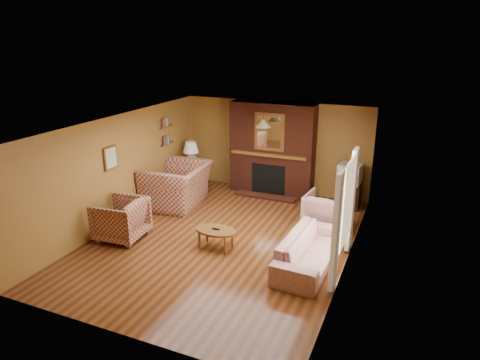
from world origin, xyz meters
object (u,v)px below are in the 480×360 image
at_px(plaid_armchair, 121,219).
at_px(table_lamp, 191,153).
at_px(floral_armchair, 325,210).
at_px(side_table, 192,178).
at_px(crt_tv, 350,174).
at_px(floral_sofa, 310,250).
at_px(tv_stand, 348,195).
at_px(coffee_table, 216,232).
at_px(fireplace, 272,150).
at_px(plaid_loveseat, 177,185).

height_order(plaid_armchair, table_lamp, table_lamp).
bearing_deg(floral_armchair, side_table, -8.76).
distance_m(side_table, crt_tv, 4.20).
distance_m(floral_sofa, crt_tv, 3.17).
distance_m(table_lamp, tv_stand, 4.22).
xyz_separation_m(coffee_table, table_lamp, (-2.14, 2.86, 0.66)).
relative_size(side_table, tv_stand, 1.02).
distance_m(fireplace, floral_sofa, 3.91).
relative_size(fireplace, table_lamp, 3.46).
xyz_separation_m(floral_sofa, side_table, (-4.00, 2.77, 0.01)).
bearing_deg(fireplace, tv_stand, -5.15).
relative_size(floral_sofa, table_lamp, 2.99).
bearing_deg(coffee_table, floral_sofa, 2.83).
height_order(plaid_loveseat, tv_stand, plaid_loveseat).
bearing_deg(floral_sofa, tv_stand, 0.20).
bearing_deg(plaid_loveseat, fireplace, 127.00).
bearing_deg(coffee_table, crt_tv, 57.92).
distance_m(floral_armchair, tv_stand, 1.36).
distance_m(plaid_loveseat, floral_armchair, 3.62).
bearing_deg(plaid_armchair, floral_armchair, 116.01).
distance_m(plaid_armchair, crt_tv, 5.38).
bearing_deg(crt_tv, floral_armchair, -102.37).
xyz_separation_m(coffee_table, tv_stand, (2.01, 3.21, -0.05)).
height_order(coffee_table, table_lamp, table_lamp).
relative_size(fireplace, plaid_loveseat, 1.53).
relative_size(floral_armchair, table_lamp, 1.19).
xyz_separation_m(plaid_loveseat, coffee_table, (1.89, -1.70, -0.16)).
height_order(plaid_loveseat, crt_tv, crt_tv).
bearing_deg(tv_stand, fireplace, 175.39).
distance_m(tv_stand, crt_tv, 0.55).
bearing_deg(plaid_armchair, coffee_table, 95.16).
xyz_separation_m(plaid_loveseat, crt_tv, (3.90, 1.51, 0.34)).
xyz_separation_m(plaid_loveseat, tv_stand, (3.90, 1.51, -0.20)).
height_order(coffee_table, side_table, side_table).
xyz_separation_m(fireplace, floral_sofa, (1.90, -3.31, -0.88)).
bearing_deg(crt_tv, fireplace, 174.70).
bearing_deg(plaid_loveseat, plaid_armchair, -8.30).
relative_size(coffee_table, table_lamp, 1.21).
bearing_deg(coffee_table, plaid_loveseat, 137.97).
distance_m(floral_armchair, side_table, 3.98).
xyz_separation_m(fireplace, plaid_armchair, (-1.95, -3.76, -0.76)).
relative_size(table_lamp, tv_stand, 1.13).
xyz_separation_m(fireplace, floral_armchair, (1.76, -1.51, -0.81)).
bearing_deg(plaid_loveseat, tv_stand, 105.66).
bearing_deg(crt_tv, table_lamp, -175.26).
relative_size(side_table, table_lamp, 0.90).
relative_size(plaid_loveseat, coffee_table, 1.87).
bearing_deg(floral_sofa, floral_armchair, 7.41).
height_order(floral_armchair, table_lamp, table_lamp).
distance_m(fireplace, tv_stand, 2.24).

